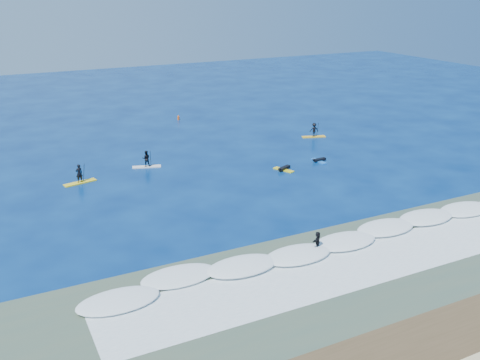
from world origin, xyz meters
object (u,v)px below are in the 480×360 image
sup_paddler_center (146,160)px  marker_buoy (178,118)px  sup_paddler_left (79,176)px  wave_surfer (317,241)px  sup_paddler_right (314,131)px  prone_paddler_far (319,160)px  prone_paddler_near (284,169)px

sup_paddler_center → marker_buoy: size_ratio=4.01×
sup_paddler_left → wave_surfer: bearing=-73.1°
sup_paddler_right → prone_paddler_far: bearing=-103.3°
sup_paddler_left → sup_paddler_right: bearing=-5.5°
prone_paddler_near → marker_buoy: size_ratio=3.09×
prone_paddler_near → sup_paddler_center: bearing=35.9°
wave_surfer → prone_paddler_far: bearing=19.4°
wave_surfer → marker_buoy: (4.68, 39.42, -0.43)m
marker_buoy → prone_paddler_near: bearing=-85.4°
prone_paddler_near → marker_buoy: (-1.95, 23.99, 0.16)m
sup_paddler_center → prone_paddler_far: size_ratio=1.42×
prone_paddler_far → wave_surfer: wave_surfer is taller
sup_paddler_right → wave_surfer: (-16.01, -24.21, -0.02)m
prone_paddler_near → wave_surfer: 16.80m
wave_surfer → sup_paddler_right: bearing=20.7°
sup_paddler_right → wave_surfer: bearing=-106.1°
sup_paddler_left → wave_surfer: size_ratio=1.76×
sup_paddler_center → prone_paddler_far: sup_paddler_center is taller
sup_paddler_left → wave_surfer: sup_paddler_left is taller
prone_paddler_near → prone_paddler_far: prone_paddler_near is taller
prone_paddler_near → sup_paddler_right: bearing=-70.6°
sup_paddler_left → marker_buoy: bearing=36.0°
sup_paddler_right → sup_paddler_left: bearing=-155.3°
prone_paddler_far → marker_buoy: (-6.55, 23.26, 0.17)m
marker_buoy → sup_paddler_left: bearing=-131.2°
prone_paddler_far → wave_surfer: (-11.23, -16.16, 0.60)m
sup_paddler_left → prone_paddler_far: (23.00, -4.47, -0.50)m
sup_paddler_left → wave_surfer: (11.77, -20.63, 0.10)m
marker_buoy → prone_paddler_far: bearing=-74.3°
marker_buoy → sup_paddler_center: bearing=-119.5°
sup_paddler_center → wave_surfer: bearing=-60.8°
sup_paddler_center → prone_paddler_near: sup_paddler_center is taller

